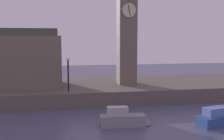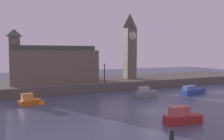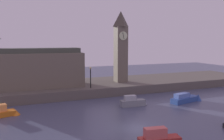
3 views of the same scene
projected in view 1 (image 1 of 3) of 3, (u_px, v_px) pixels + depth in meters
The scene contains 4 objects.
far_embankment at pixel (69, 90), 32.66m from camera, with size 70.00×12.00×1.50m, color #5B544C.
clock_tower at pixel (127, 27), 32.16m from camera, with size 2.24×2.29×12.91m.
streetlamp at pixel (68, 70), 27.71m from camera, with size 0.36×0.36×3.43m.
boat_cruiser_grey at pixel (125, 119), 21.57m from camera, with size 4.05×1.39×1.56m.
Camera 1 is at (-1.24, -12.57, 6.70)m, focal length 44.51 mm.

